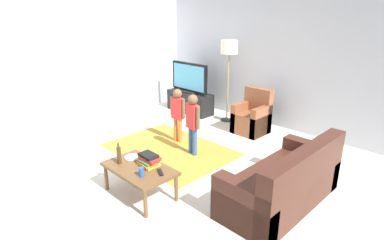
{
  "coord_description": "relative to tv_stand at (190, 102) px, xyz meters",
  "views": [
    {
      "loc": [
        3.54,
        -2.92,
        2.41
      ],
      "look_at": [
        0.0,
        0.6,
        0.65
      ],
      "focal_mm": 29.72,
      "sensor_mm": 36.0,
      "label": 1
    }
  ],
  "objects": [
    {
      "name": "ground",
      "position": [
        1.78,
        -2.3,
        -0.24
      ],
      "size": [
        7.8,
        7.8,
        0.0
      ],
      "primitive_type": "plane",
      "color": "beige"
    },
    {
      "name": "wall_back",
      "position": [
        1.78,
        0.7,
        1.11
      ],
      "size": [
        6.0,
        0.12,
        2.7
      ],
      "primitive_type": "cube",
      "color": "silver",
      "rests_on": "ground"
    },
    {
      "name": "wall_left",
      "position": [
        -1.22,
        -2.3,
        1.11
      ],
      "size": [
        0.12,
        6.0,
        2.7
      ],
      "primitive_type": "cube",
      "color": "silver",
      "rests_on": "ground"
    },
    {
      "name": "area_rug",
      "position": [
        1.32,
        -1.82,
        -0.24
      ],
      "size": [
        2.2,
        1.6,
        0.01
      ],
      "primitive_type": "cube",
      "color": "#B28C33",
      "rests_on": "ground"
    },
    {
      "name": "tv_stand",
      "position": [
        0.0,
        0.0,
        0.0
      ],
      "size": [
        1.2,
        0.44,
        0.5
      ],
      "color": "black",
      "rests_on": "ground"
    },
    {
      "name": "tv",
      "position": [
        -0.0,
        -0.02,
        0.6
      ],
      "size": [
        1.1,
        0.28,
        0.71
      ],
      "color": "black",
      "rests_on": "tv_stand"
    },
    {
      "name": "couch",
      "position": [
        3.66,
        -1.88,
        0.05
      ],
      "size": [
        0.8,
        1.8,
        0.86
      ],
      "color": "#472319",
      "rests_on": "ground"
    },
    {
      "name": "armchair",
      "position": [
        1.86,
        -0.04,
        0.05
      ],
      "size": [
        0.6,
        0.6,
        0.9
      ],
      "color": "brown",
      "rests_on": "ground"
    },
    {
      "name": "floor_lamp",
      "position": [
        1.04,
        0.15,
        1.3
      ],
      "size": [
        0.36,
        0.36,
        1.78
      ],
      "color": "#262626",
      "rests_on": "ground"
    },
    {
      "name": "child_near_tv",
      "position": [
        1.16,
        -1.46,
        0.38
      ],
      "size": [
        0.34,
        0.17,
        1.03
      ],
      "color": "orange",
      "rests_on": "ground"
    },
    {
      "name": "child_center",
      "position": [
        1.74,
        -1.64,
        0.4
      ],
      "size": [
        0.35,
        0.17,
        1.07
      ],
      "color": "#33598C",
      "rests_on": "ground"
    },
    {
      "name": "coffee_table",
      "position": [
        2.16,
        -3.06,
        0.13
      ],
      "size": [
        1.0,
        0.6,
        0.42
      ],
      "color": "brown",
      "rests_on": "ground"
    },
    {
      "name": "book_stack",
      "position": [
        2.21,
        -2.94,
        0.25
      ],
      "size": [
        0.29,
        0.24,
        0.16
      ],
      "color": "yellow",
      "rests_on": "coffee_table"
    },
    {
      "name": "bottle",
      "position": [
        1.88,
        -3.18,
        0.3
      ],
      "size": [
        0.06,
        0.06,
        0.3
      ],
      "color": "#4C3319",
      "rests_on": "coffee_table"
    },
    {
      "name": "tv_remote",
      "position": [
        2.48,
        -2.96,
        0.19
      ],
      "size": [
        0.17,
        0.12,
        0.02
      ],
      "primitive_type": "cube",
      "rotation": [
        0.0,
        0.0,
        -0.48
      ],
      "color": "black",
      "rests_on": "coffee_table"
    },
    {
      "name": "soda_can",
      "position": [
        2.38,
        -3.18,
        0.24
      ],
      "size": [
        0.07,
        0.07,
        0.12
      ],
      "primitive_type": "cylinder",
      "color": "#2659B2",
      "rests_on": "coffee_table"
    },
    {
      "name": "plate",
      "position": [
        1.86,
        -2.96,
        0.18
      ],
      "size": [
        0.22,
        0.22,
        0.02
      ],
      "color": "white",
      "rests_on": "coffee_table"
    }
  ]
}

